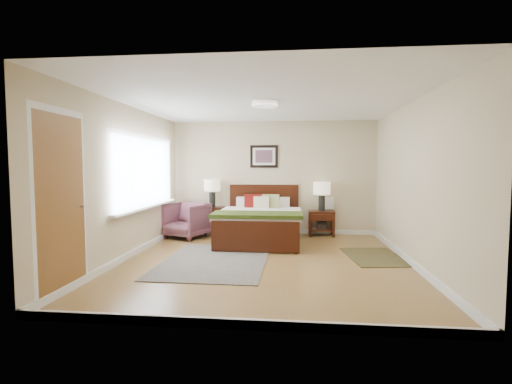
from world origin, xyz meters
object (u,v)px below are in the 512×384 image
nightstand_left (212,213)px  lamp_left (212,187)px  lamp_right (322,191)px  armchair (186,220)px  rug_persian (215,261)px  bed (260,217)px  nightstand_right (322,220)px

nightstand_left → lamp_left: lamp_left is taller
lamp_right → armchair: lamp_right is taller
rug_persian → lamp_left: bearing=104.0°
bed → lamp_right: size_ratio=3.27×
nightstand_right → armchair: bearing=-170.2°
armchair → bed: bearing=12.7°
lamp_right → rug_persian: size_ratio=0.27×
rug_persian → nightstand_right: bearing=52.7°
bed → rug_persian: bed is taller
nightstand_left → nightstand_right: 2.40m
lamp_left → bed: bearing=-33.5°
nightstand_left → rug_persian: (0.56, -2.34, -0.47)m
lamp_left → armchair: size_ratio=0.75×
lamp_right → nightstand_left: bearing=-179.5°
nightstand_left → armchair: armchair is taller
lamp_left → armchair: 0.95m
lamp_right → armchair: 2.96m
nightstand_right → armchair: 2.90m
nightstand_left → lamp_right: size_ratio=0.98×
lamp_right → rug_persian: lamp_right is taller
bed → armchair: bearing=171.3°
lamp_left → lamp_right: (2.40, 0.00, -0.06)m
rug_persian → armchair: bearing=119.3°
armchair → lamp_right: bearing=31.4°
armchair → rug_persian: 2.15m
nightstand_right → lamp_left: 2.50m
bed → lamp_right: lamp_right is taller
rug_persian → nightstand_left: bearing=104.1°
nightstand_right → rug_persian: size_ratio=0.24×
lamp_left → armchair: lamp_left is taller
lamp_right → bed: bearing=-149.3°
bed → rug_persian: (-0.58, -1.62, -0.49)m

